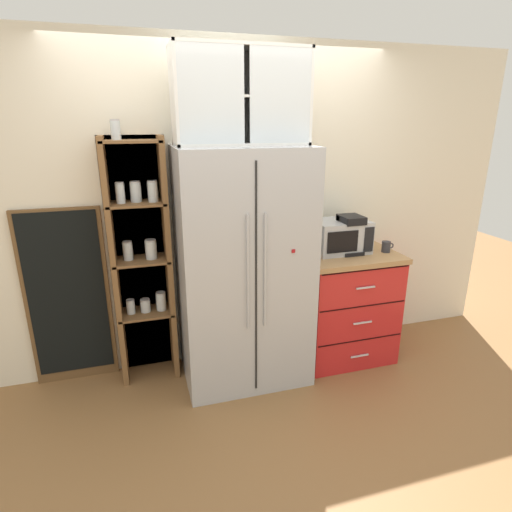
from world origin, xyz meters
name	(u,v)px	position (x,y,z in m)	size (l,w,h in m)	color
ground_plane	(245,372)	(0.00, 0.00, 0.00)	(10.67, 10.67, 0.00)	olive
wall_back_cream	(231,209)	(0.00, 0.40, 1.27)	(4.97, 0.10, 2.55)	silver
refrigerator	(243,269)	(0.00, 0.02, 0.90)	(0.95, 0.69, 1.80)	#B7BABF
pantry_shelf_column	(141,257)	(-0.73, 0.28, 0.98)	(0.47, 0.30, 1.97)	brown
counter_cabinet	(344,304)	(0.89, 0.05, 0.47)	(0.79, 0.63, 0.93)	red
microwave	(340,236)	(0.84, 0.10, 1.06)	(0.44, 0.33, 0.26)	#B7BABF
coffee_maker	(349,234)	(0.89, 0.06, 1.09)	(0.17, 0.20, 0.31)	black
mug_charcoal	(386,247)	(1.20, -0.03, 0.98)	(0.11, 0.07, 0.09)	#2D2D33
mug_sage	(349,247)	(0.90, 0.04, 0.98)	(0.11, 0.07, 0.09)	#8CA37F
bottle_clear	(311,241)	(0.57, 0.06, 1.06)	(0.06, 0.06, 0.28)	silver
upper_cabinet	(240,98)	(0.00, 0.06, 2.11)	(0.91, 0.32, 0.63)	silver
chalkboard_menu	(68,298)	(-1.29, 0.33, 0.69)	(0.60, 0.04, 1.37)	brown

